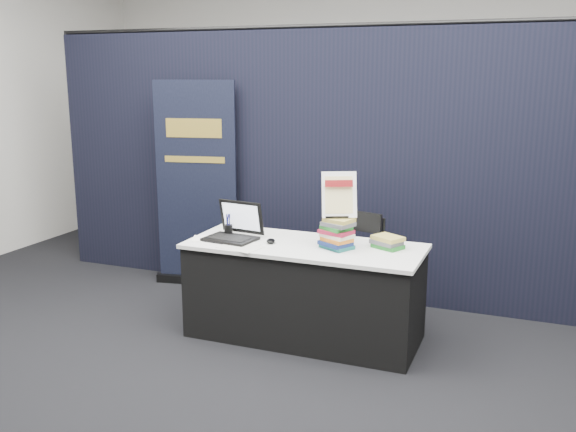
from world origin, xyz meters
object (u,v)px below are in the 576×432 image
(display_table, at_px, (304,291))
(pullup_banner, at_px, (197,196))
(book_stack_short, at_px, (387,242))
(info_sign, at_px, (339,195))
(stacking_chair, at_px, (353,266))
(book_stack_tall, at_px, (337,233))
(laptop, at_px, (233,230))

(display_table, height_order, pullup_banner, pullup_banner)
(book_stack_short, height_order, info_sign, info_sign)
(stacking_chair, bearing_deg, book_stack_tall, -79.72)
(display_table, xyz_separation_m, stacking_chair, (0.30, 0.31, 0.14))
(stacking_chair, bearing_deg, laptop, -141.76)
(pullup_banner, bearing_deg, info_sign, -37.44)
(book_stack_tall, xyz_separation_m, book_stack_short, (0.34, 0.15, -0.07))
(display_table, height_order, book_stack_short, book_stack_short)
(display_table, xyz_separation_m, pullup_banner, (-1.41, 0.84, 0.49))
(display_table, bearing_deg, laptop, -175.01)
(display_table, relative_size, pullup_banner, 0.92)
(info_sign, distance_m, stacking_chair, 0.70)
(pullup_banner, height_order, stacking_chair, pullup_banner)
(book_stack_short, bearing_deg, pullup_banner, 160.64)
(laptop, distance_m, stacking_chair, 0.99)
(laptop, relative_size, book_stack_tall, 1.60)
(laptop, relative_size, pullup_banner, 0.21)
(book_stack_short, height_order, pullup_banner, pullup_banner)
(display_table, bearing_deg, book_stack_tall, -4.33)
(display_table, height_order, book_stack_tall, book_stack_tall)
(display_table, distance_m, pullup_banner, 1.72)
(book_stack_tall, relative_size, book_stack_short, 0.98)
(info_sign, xyz_separation_m, pullup_banner, (-1.68, 0.83, -0.28))
(display_table, relative_size, info_sign, 5.15)
(book_stack_short, relative_size, pullup_banner, 0.13)
(book_stack_short, bearing_deg, laptop, -171.19)
(laptop, bearing_deg, info_sign, 10.87)
(info_sign, bearing_deg, book_stack_short, -4.80)
(laptop, bearing_deg, book_stack_tall, 8.80)
(info_sign, relative_size, stacking_chair, 0.37)
(book_stack_tall, distance_m, book_stack_short, 0.38)
(pullup_banner, distance_m, stacking_chair, 1.82)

